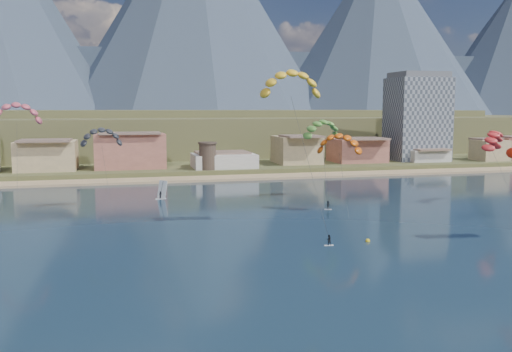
# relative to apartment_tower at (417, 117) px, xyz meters

# --- Properties ---
(ground) EXTENTS (2400.00, 2400.00, 0.00)m
(ground) POSITION_rel_apartment_tower_xyz_m (-85.00, -128.00, -17.82)
(ground) COLOR black
(ground) RESTS_ON ground
(beach) EXTENTS (2200.00, 12.00, 0.90)m
(beach) POSITION_rel_apartment_tower_xyz_m (-85.00, -22.00, -17.57)
(beach) COLOR tan
(beach) RESTS_ON ground
(land) EXTENTS (2200.00, 900.00, 4.00)m
(land) POSITION_rel_apartment_tower_xyz_m (-85.00, 432.00, -17.82)
(land) COLOR brown
(land) RESTS_ON ground
(foothills) EXTENTS (940.00, 210.00, 18.00)m
(foothills) POSITION_rel_apartment_tower_xyz_m (-62.61, 104.47, -8.74)
(foothills) COLOR brown
(foothills) RESTS_ON ground
(mountain_ridge) EXTENTS (2060.00, 480.00, 400.00)m
(mountain_ridge) POSITION_rel_apartment_tower_xyz_m (-99.60, 695.65, 132.49)
(mountain_ridge) COLOR #2C3849
(mountain_ridge) RESTS_ON ground
(town) EXTENTS (400.00, 24.00, 12.00)m
(town) POSITION_rel_apartment_tower_xyz_m (-125.00, -6.00, -9.82)
(town) COLOR beige
(town) RESTS_ON ground
(apartment_tower) EXTENTS (20.00, 16.00, 32.00)m
(apartment_tower) POSITION_rel_apartment_tower_xyz_m (0.00, 0.00, 0.00)
(apartment_tower) COLOR gray
(apartment_tower) RESTS_ON ground
(watchtower) EXTENTS (5.82, 5.82, 8.60)m
(watchtower) POSITION_rel_apartment_tower_xyz_m (-80.00, -14.00, -11.45)
(watchtower) COLOR #47382D
(watchtower) RESTS_ON ground
(kitesurfer_yellow) EXTENTS (11.28, 16.71, 29.44)m
(kitesurfer_yellow) POSITION_rel_apartment_tower_xyz_m (-77.50, -90.68, 7.83)
(kitesurfer_yellow) COLOR silver
(kitesurfer_yellow) RESTS_ON ground
(kitesurfer_green) EXTENTS (10.54, 17.14, 21.06)m
(kitesurfer_green) POSITION_rel_apartment_tower_xyz_m (-61.16, -63.03, -1.17)
(kitesurfer_green) COLOR silver
(kitesurfer_green) RESTS_ON ground
(distant_kite_pink) EXTENTS (10.97, 6.98, 23.63)m
(distant_kite_pink) POSITION_rel_apartment_tower_xyz_m (-126.75, -59.07, 2.77)
(distant_kite_pink) COLOR #262626
(distant_kite_pink) RESTS_ON ground
(distant_kite_dark) EXTENTS (9.18, 6.34, 18.58)m
(distant_kite_dark) POSITION_rel_apartment_tower_xyz_m (-109.85, -64.11, -2.16)
(distant_kite_dark) COLOR #262626
(distant_kite_dark) RESTS_ON ground
(distant_kite_orange) EXTENTS (9.87, 8.26, 17.71)m
(distant_kite_orange) POSITION_rel_apartment_tower_xyz_m (-63.56, -78.99, -3.31)
(distant_kite_orange) COLOR #262626
(distant_kite_orange) RESTS_ON ground
(distant_kite_red) EXTENTS (9.63, 9.31, 17.88)m
(distant_kite_red) POSITION_rel_apartment_tower_xyz_m (-27.84, -78.53, -3.19)
(distant_kite_red) COLOR #262626
(distant_kite_red) RESTS_ON ground
(windsurfer) EXTENTS (2.45, 2.67, 4.30)m
(windsurfer) POSITION_rel_apartment_tower_xyz_m (-97.23, -54.35, -16.45)
(windsurfer) COLOR silver
(windsurfer) RESTS_ON ground
(buoy) EXTENTS (0.72, 0.72, 0.72)m
(buoy) POSITION_rel_apartment_tower_xyz_m (-68.74, -103.58, -17.70)
(buoy) COLOR yellow
(buoy) RESTS_ON ground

